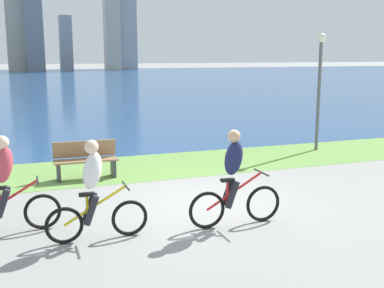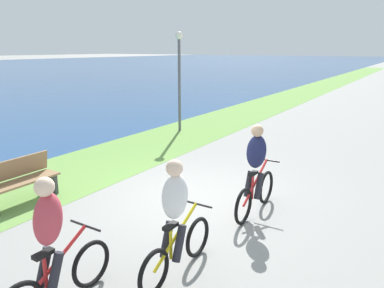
% 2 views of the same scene
% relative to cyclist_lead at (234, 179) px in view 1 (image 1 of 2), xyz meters
% --- Properties ---
extents(ground_plane, '(300.00, 300.00, 0.00)m').
position_rel_cyclist_lead_xyz_m(ground_plane, '(-0.04, 1.32, -0.84)').
color(ground_plane, gray).
extents(grass_strip_bayside, '(120.00, 2.94, 0.01)m').
position_rel_cyclist_lead_xyz_m(grass_strip_bayside, '(-0.04, 4.78, -0.84)').
color(grass_strip_bayside, '#6B9947').
rests_on(grass_strip_bayside, ground).
extents(bay_water_surface, '(300.00, 88.12, 0.00)m').
position_rel_cyclist_lead_xyz_m(bay_water_surface, '(-0.04, 50.31, -0.84)').
color(bay_water_surface, navy).
rests_on(bay_water_surface, ground).
extents(cyclist_lead, '(1.73, 0.52, 1.70)m').
position_rel_cyclist_lead_xyz_m(cyclist_lead, '(0.00, 0.00, 0.00)').
color(cyclist_lead, black).
rests_on(cyclist_lead, ground).
extents(cyclist_trailing, '(1.65, 0.52, 1.64)m').
position_rel_cyclist_lead_xyz_m(cyclist_trailing, '(-2.38, 0.14, -0.01)').
color(cyclist_trailing, black).
rests_on(cyclist_trailing, ground).
extents(cyclist_distant_rear, '(1.64, 0.52, 1.66)m').
position_rel_cyclist_lead_xyz_m(cyclist_distant_rear, '(-3.70, 0.93, -0.01)').
color(cyclist_distant_rear, black).
rests_on(cyclist_distant_rear, ground).
extents(bench_near_path, '(1.50, 0.47, 0.90)m').
position_rel_cyclist_lead_xyz_m(bench_near_path, '(-2.01, 4.14, -0.39)').
color(bench_near_path, olive).
rests_on(bench_near_path, ground).
extents(lamppost_tall, '(0.28, 0.28, 3.58)m').
position_rel_cyclist_lead_xyz_m(lamppost_tall, '(5.24, 5.22, 1.53)').
color(lamppost_tall, '#595960').
rests_on(lamppost_tall, ground).
extents(city_skyline_far_shore, '(39.29, 9.82, 25.89)m').
position_rel_cyclist_lead_xyz_m(city_skyline_far_shore, '(3.45, 86.45, 8.39)').
color(city_skyline_far_shore, '#8C939E').
rests_on(city_skyline_far_shore, ground).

